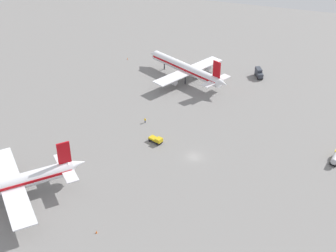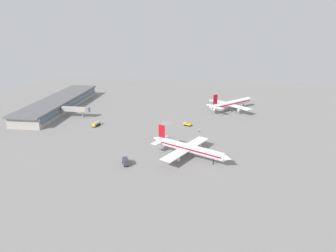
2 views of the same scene
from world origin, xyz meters
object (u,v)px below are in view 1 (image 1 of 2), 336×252
object	(u,v)px
airplane_taxiing	(6,185)
catering_truck	(259,73)
pushback_tractor	(156,140)
safety_cone_near_gate	(127,59)
safety_cone_mid_apron	(96,232)
airplane_at_gate	(187,69)
fuel_truck	(336,157)
ground_crew_worker	(145,120)

from	to	relation	value
airplane_taxiing	catering_truck	xyz separation A→B (m)	(91.16, -50.15, -3.04)
airplane_taxiing	pushback_tractor	xyz separation A→B (m)	(36.66, -27.56, -3.76)
safety_cone_near_gate	safety_cone_mid_apron	world-z (taller)	same
pushback_tractor	safety_cone_mid_apron	distance (m)	40.54
catering_truck	pushback_tractor	xyz separation A→B (m)	(-54.50, 22.59, -0.73)
airplane_at_gate	fuel_truck	world-z (taller)	airplane_at_gate
safety_cone_near_gate	safety_cone_mid_apron	bearing A→B (deg)	-162.01
airplane_at_gate	pushback_tractor	bearing A→B (deg)	122.56
ground_crew_worker	pushback_tractor	bearing A→B (deg)	42.69
pushback_tractor	safety_cone_mid_apron	size ratio (longest dim) A/B	7.99
catering_truck	airplane_taxiing	bearing A→B (deg)	-53.30
airplane_at_gate	ground_crew_worker	distance (m)	34.58
airplane_taxiing	catering_truck	bearing A→B (deg)	-163.11
safety_cone_mid_apron	ground_crew_worker	bearing A→B (deg)	7.21
catering_truck	pushback_tractor	world-z (taller)	catering_truck
airplane_at_gate	airplane_taxiing	size ratio (longest dim) A/B	1.09
airplane_at_gate	fuel_truck	size ratio (longest dim) A/B	5.62
airplane_taxiing	catering_truck	world-z (taller)	airplane_taxiing
fuel_truck	safety_cone_near_gate	world-z (taller)	fuel_truck
pushback_tractor	safety_cone_near_gate	distance (m)	62.55
airplane_taxiing	fuel_truck	size ratio (longest dim) A/B	5.16
safety_cone_near_gate	ground_crew_worker	bearing A→B (deg)	-151.21
catering_truck	safety_cone_mid_apron	distance (m)	97.90
airplane_at_gate	catering_truck	world-z (taller)	airplane_at_gate
catering_truck	safety_cone_near_gate	xyz separation A→B (m)	(-0.52, 54.17, -1.40)
safety_cone_mid_apron	safety_cone_near_gate	bearing A→B (deg)	17.99
airplane_at_gate	safety_cone_mid_apron	bearing A→B (deg)	119.95
airplane_at_gate	ground_crew_worker	bearing A→B (deg)	111.65
ground_crew_worker	safety_cone_near_gate	distance (m)	50.54
catering_truck	safety_cone_mid_apron	xyz separation A→B (m)	(-95.03, 23.48, -1.40)
fuel_truck	pushback_tractor	world-z (taller)	fuel_truck
fuel_truck	pushback_tractor	size ratio (longest dim) A/B	1.37
catering_truck	safety_cone_mid_apron	size ratio (longest dim) A/B	9.81
airplane_at_gate	catering_truck	xyz separation A→B (m)	(10.65, -25.81, -2.76)
airplane_taxiing	catering_truck	size ratio (longest dim) A/B	5.76
catering_truck	pushback_tractor	bearing A→B (deg)	-47.00
fuel_truck	ground_crew_worker	xyz separation A→B (m)	(2.69, 59.52, -0.54)
safety_cone_mid_apron	catering_truck	bearing A→B (deg)	-13.88
airplane_taxiing	safety_cone_mid_apron	world-z (taller)	airplane_taxiing
airplane_at_gate	safety_cone_near_gate	bearing A→B (deg)	8.72
airplane_taxiing	ground_crew_worker	world-z (taller)	airplane_taxiing
safety_cone_near_gate	fuel_truck	bearing A→B (deg)	-119.25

